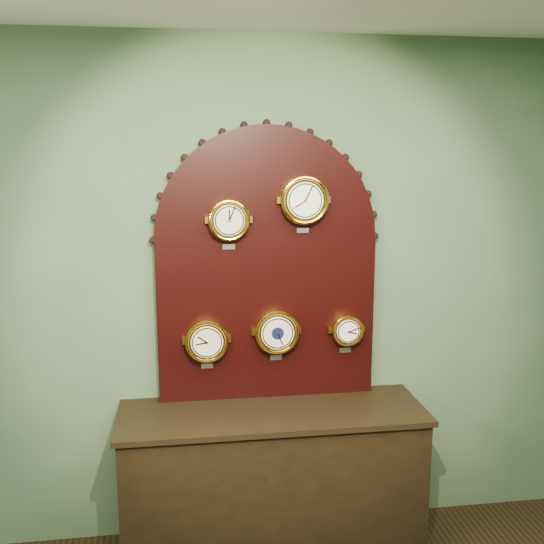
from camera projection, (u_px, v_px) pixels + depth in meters
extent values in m
plane|color=#4A6847|center=(266.00, 295.00, 3.54)|extent=(4.00, 0.00, 4.00)
cube|color=black|center=(273.00, 484.00, 3.47)|extent=(1.60, 0.50, 0.80)
cube|color=black|center=(267.00, 318.00, 3.52)|extent=(1.20, 0.06, 0.90)
cylinder|color=black|center=(267.00, 238.00, 3.43)|extent=(1.20, 0.06, 1.20)
cylinder|color=gold|center=(229.00, 220.00, 3.33)|extent=(0.20, 0.08, 0.20)
torus|color=gold|center=(229.00, 220.00, 3.30)|extent=(0.22, 0.02, 0.22)
cylinder|color=beige|center=(229.00, 221.00, 3.29)|extent=(0.16, 0.01, 0.16)
cube|color=#B7B7BF|center=(229.00, 247.00, 3.38)|extent=(0.07, 0.01, 0.03)
cylinder|color=gold|center=(304.00, 200.00, 3.36)|extent=(0.24, 0.08, 0.24)
torus|color=gold|center=(305.00, 200.00, 3.33)|extent=(0.26, 0.02, 0.26)
cylinder|color=white|center=(305.00, 201.00, 3.33)|extent=(0.19, 0.01, 0.19)
cube|color=#B7B7BF|center=(303.00, 230.00, 3.42)|extent=(0.07, 0.01, 0.03)
cylinder|color=gold|center=(207.00, 340.00, 3.43)|extent=(0.22, 0.08, 0.22)
torus|color=gold|center=(207.00, 342.00, 3.40)|extent=(0.23, 0.02, 0.23)
cylinder|color=beige|center=(207.00, 342.00, 3.40)|extent=(0.17, 0.01, 0.17)
cube|color=#B7B7BF|center=(207.00, 366.00, 3.49)|extent=(0.06, 0.01, 0.03)
cylinder|color=gold|center=(277.00, 331.00, 3.48)|extent=(0.23, 0.08, 0.23)
torus|color=gold|center=(277.00, 333.00, 3.45)|extent=(0.25, 0.02, 0.25)
cylinder|color=beige|center=(278.00, 333.00, 3.44)|extent=(0.18, 0.01, 0.18)
cube|color=#B7B7BF|center=(276.00, 357.00, 3.53)|extent=(0.07, 0.01, 0.03)
cylinder|color=#0C1435|center=(278.00, 333.00, 3.44)|extent=(0.07, 0.00, 0.07)
cylinder|color=gold|center=(347.00, 330.00, 3.54)|extent=(0.16, 0.08, 0.16)
torus|color=gold|center=(348.00, 331.00, 3.51)|extent=(0.18, 0.02, 0.18)
cylinder|color=white|center=(349.00, 332.00, 3.50)|extent=(0.13, 0.01, 0.13)
cube|color=#B7B7BF|center=(345.00, 350.00, 3.59)|extent=(0.06, 0.01, 0.03)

